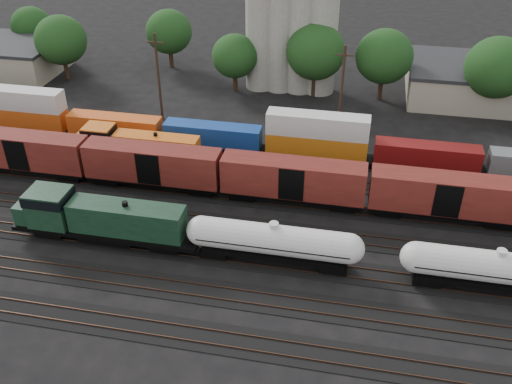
% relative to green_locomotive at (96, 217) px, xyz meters
% --- Properties ---
extents(ground, '(600.00, 600.00, 0.00)m').
position_rel_green_locomotive_xyz_m(ground, '(9.05, 5.00, -2.77)').
color(ground, black).
extents(tracks, '(180.00, 33.20, 0.20)m').
position_rel_green_locomotive_xyz_m(tracks, '(9.05, 5.00, -2.72)').
color(tracks, black).
rests_on(tracks, ground).
extents(green_locomotive, '(18.44, 3.25, 4.88)m').
position_rel_green_locomotive_xyz_m(green_locomotive, '(0.00, 0.00, 0.00)').
color(green_locomotive, black).
rests_on(green_locomotive, ground).
extents(tank_car_a, '(16.31, 2.92, 4.27)m').
position_rel_green_locomotive_xyz_m(tank_car_a, '(17.20, 0.00, -0.22)').
color(tank_car_a, silver).
rests_on(tank_car_a, ground).
extents(tank_car_b, '(16.22, 2.90, 4.25)m').
position_rel_green_locomotive_xyz_m(tank_car_b, '(36.44, 0.00, -0.23)').
color(tank_car_b, silver).
rests_on(tank_car_b, ground).
extents(orange_locomotive, '(16.79, 2.80, 4.20)m').
position_rel_green_locomotive_xyz_m(orange_locomotive, '(-2.13, 15.00, -0.36)').
color(orange_locomotive, black).
rests_on(orange_locomotive, ground).
extents(boxcar_string, '(122.80, 2.90, 4.20)m').
position_rel_green_locomotive_xyz_m(boxcar_string, '(-5.59, 10.00, 0.35)').
color(boxcar_string, black).
rests_on(boxcar_string, ground).
extents(container_wall, '(165.72, 2.60, 5.80)m').
position_rel_green_locomotive_xyz_m(container_wall, '(3.25, 20.00, -0.12)').
color(container_wall, black).
rests_on(container_wall, ground).
extents(grain_silo, '(13.40, 5.00, 29.00)m').
position_rel_green_locomotive_xyz_m(grain_silo, '(12.33, 41.00, 8.49)').
color(grain_silo, gray).
rests_on(grain_silo, ground).
extents(industrial_sheds, '(119.38, 17.26, 5.10)m').
position_rel_green_locomotive_xyz_m(industrial_sheds, '(15.68, 40.25, -0.21)').
color(industrial_sheds, '#9E937F').
rests_on(industrial_sheds, ground).
extents(tree_band, '(162.94, 18.02, 13.87)m').
position_rel_green_locomotive_xyz_m(tree_band, '(9.94, 40.03, 4.68)').
color(tree_band, black).
rests_on(tree_band, ground).
extents(utility_poles, '(122.20, 0.36, 12.00)m').
position_rel_green_locomotive_xyz_m(utility_poles, '(9.05, 27.00, 3.44)').
color(utility_poles, black).
rests_on(utility_poles, ground).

